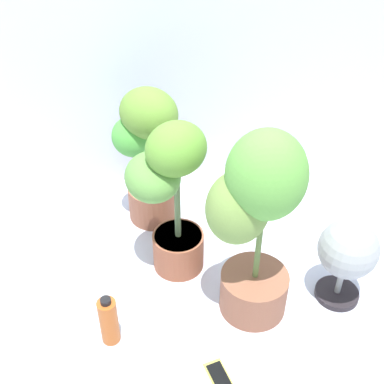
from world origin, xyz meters
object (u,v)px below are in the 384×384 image
Objects in this scene: potted_plant_front_right at (255,218)px; potted_plant_back_center at (148,151)px; floor_fan at (348,252)px; nutrient_bottle at (109,321)px; cell_phone at (219,377)px; potted_plant_center at (169,191)px.

potted_plant_front_right reaches higher than potted_plant_back_center.
floor_fan is 0.95m from nutrient_bottle.
nutrient_bottle is at bearing 134.93° from cell_phone.
potted_plant_front_right is 0.58m from cell_phone.
potted_plant_back_center is at bearing 71.86° from floor_fan.
potted_plant_center is at bearing 85.70° from cell_phone.
potted_plant_back_center is at bearing 113.14° from potted_plant_front_right.
floor_fan is at bearing 14.34° from cell_phone.
cell_phone is at bearing -35.59° from nutrient_bottle.
potted_plant_front_right is 3.60× the size of nutrient_bottle.
floor_fan reaches higher than cell_phone.
potted_plant_front_right reaches higher than nutrient_bottle.
nutrient_bottle is at bearing -111.61° from potted_plant_back_center.
potted_plant_front_right is 0.44m from floor_fan.
cell_phone is at bearing -84.82° from potted_plant_center.
potted_plant_back_center is at bearing 95.09° from potted_plant_center.
floor_fan is (0.66, -0.69, -0.13)m from potted_plant_back_center.
potted_plant_center is 0.72m from cell_phone.
floor_fan is (0.63, -0.34, -0.16)m from potted_plant_center.
nutrient_bottle is (-0.94, 0.00, -0.15)m from floor_fan.
potted_plant_back_center reaches higher than nutrient_bottle.
potted_plant_front_right is at bearing 112.73° from floor_fan.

